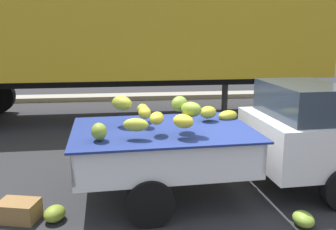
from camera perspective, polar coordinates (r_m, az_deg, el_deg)
The scene contains 7 objects.
ground at distance 5.75m, azimuth 7.78°, elevation -12.96°, with size 220.00×220.00×0.00m, color #28282B.
curb_strip at distance 13.95m, azimuth -1.13°, elevation 2.95°, with size 80.00×0.80×0.16m, color gray.
pickup_truck at distance 6.07m, azimuth 16.68°, elevation -3.10°, with size 4.76×2.07×1.70m.
semi_trailer at distance 10.58m, azimuth -9.10°, elevation 13.01°, with size 12.04×2.77×3.95m.
fallen_banana_bunch_near_tailgate at distance 5.34m, azimuth -17.14°, elevation -14.38°, with size 0.34×0.27×0.21m, color olive.
fallen_banana_bunch_by_wheel at distance 5.31m, azimuth 20.23°, elevation -14.87°, with size 0.34×0.26×0.19m, color olive.
produce_crate at distance 5.51m, azimuth -22.13°, elevation -13.55°, with size 0.52×0.36×0.27m, color olive.
Camera 1 is at (-1.36, -5.00, 2.50)m, focal length 39.37 mm.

